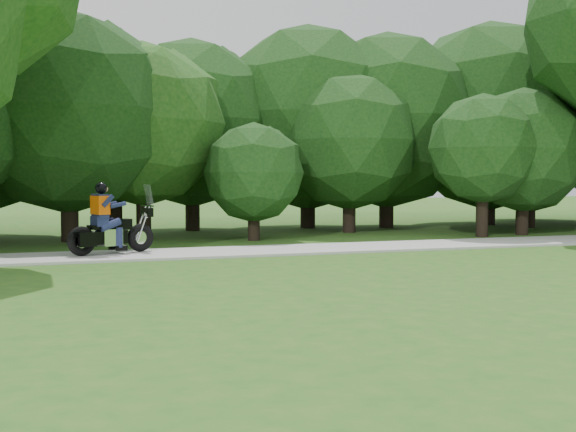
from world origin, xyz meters
TOP-DOWN VIEW (x-y plane):
  - ground at (0.00, 0.00)m, footprint 100.00×100.00m
  - walkway at (0.00, 8.00)m, footprint 60.00×2.20m
  - tree_line at (0.05, 14.59)m, footprint 39.53×11.69m
  - touring_motorcycle at (-5.87, 8.11)m, footprint 2.06×1.22m

SIDE VIEW (x-z plane):
  - ground at x=0.00m, z-range 0.00..0.00m
  - walkway at x=0.00m, z-range 0.00..0.06m
  - touring_motorcycle at x=-5.87m, z-range -0.16..1.47m
  - tree_line at x=0.05m, z-range -0.25..7.53m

